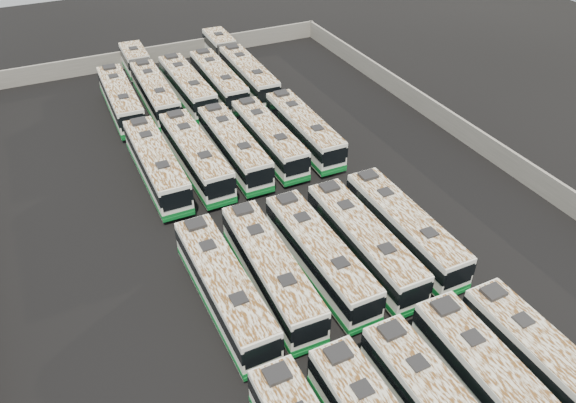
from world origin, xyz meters
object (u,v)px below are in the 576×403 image
object	(u,v)px
bus_midfront_right	(364,242)
bus_back_far_right	(238,65)
bus_midback_far_right	(304,129)
bus_front_far_right	(553,371)
bus_midback_left	(196,155)
bus_back_right	(219,81)
bus_midfront_far_right	(404,228)
bus_midback_far_left	(156,164)
bus_midfront_far_left	(224,288)
bus_front_right	(502,394)
bus_back_left	(148,82)
bus_back_center	(187,87)
bus_midfront_center	(320,255)
bus_midback_center	(234,146)
bus_midback_right	(269,138)
bus_back_far_left	(121,99)
bus_midfront_left	(271,270)

from	to	relation	value
bus_midfront_right	bus_back_far_right	size ratio (longest dim) A/B	0.64
bus_midfront_right	bus_midback_far_right	world-z (taller)	bus_midfront_right
bus_midfront_right	bus_midback_far_right	size ratio (longest dim) A/B	1.01
bus_front_far_right	bus_midback_far_right	bearing A→B (deg)	89.06
bus_midback_left	bus_midback_far_right	world-z (taller)	bus_midback_left
bus_midback_far_right	bus_back_right	world-z (taller)	bus_back_right
bus_midfront_far_right	bus_back_right	bearing A→B (deg)	96.38
bus_midback_far_left	bus_midfront_far_left	bearing A→B (deg)	-89.59
bus_front_right	bus_back_left	world-z (taller)	bus_front_right
bus_back_right	bus_midfront_right	bearing A→B (deg)	-89.36
bus_midfront_far_left	bus_back_center	distance (m)	32.21
bus_midfront_center	bus_midback_far_right	distance (m)	18.39
bus_midfront_far_right	bus_midback_left	size ratio (longest dim) A/B	0.97
bus_midback_center	bus_midfront_right	bearing A→B (deg)	-77.78
bus_midfront_far_right	bus_midback_right	bearing A→B (deg)	102.20
bus_midback_far_left	bus_back_center	distance (m)	16.26
bus_front_right	bus_front_far_right	size ratio (longest dim) A/B	1.04
bus_midfront_right	bus_midback_far_right	distance (m)	17.42
bus_midback_far_right	bus_back_left	bearing A→B (deg)	122.38
bus_midfront_center	bus_back_far_left	size ratio (longest dim) A/B	0.98
bus_midfront_left	bus_midback_far_left	xyz separation A→B (m)	(-3.59, 16.67, 0.04)
bus_front_right	bus_midfront_far_right	world-z (taller)	bus_front_right
bus_midback_far_left	bus_midfront_right	bearing A→B (deg)	-57.01
bus_midback_left	bus_back_far_right	xyz separation A→B (m)	(11.11, 17.75, -0.03)
bus_back_left	bus_midback_left	bearing A→B (deg)	-89.29
bus_front_right	bus_front_far_right	distance (m)	3.72
bus_midback_far_left	bus_back_right	xyz separation A→B (m)	(10.98, 14.40, -0.02)
bus_midfront_far_left	bus_back_right	bearing A→B (deg)	70.01
bus_midfront_left	bus_back_far_right	world-z (taller)	bus_back_far_right
bus_midback_far_right	bus_back_right	xyz separation A→B (m)	(-3.66, 14.23, 0.04)
bus_back_center	bus_back_far_right	bearing A→B (deg)	22.73
bus_front_right	bus_midback_far_left	distance (m)	32.91
bus_midback_left	bus_back_far_right	distance (m)	20.94
bus_midback_left	bus_back_far_left	size ratio (longest dim) A/B	1.02
bus_front_right	bus_midfront_left	bearing A→B (deg)	117.85
bus_midfront_center	bus_back_far_right	xyz separation A→B (m)	(7.36, 34.48, 0.03)
bus_front_far_right	bus_midfront_center	bearing A→B (deg)	115.95
bus_midfront_far_left	bus_midback_far_right	xyz separation A→B (m)	(14.53, 17.04, -0.03)
bus_midfront_left	bus_midback_far_right	world-z (taller)	bus_midfront_left
bus_midback_center	bus_back_center	size ratio (longest dim) A/B	0.99
bus_midfront_left	bus_midback_far_left	distance (m)	17.05
bus_midback_center	bus_midfront_far_right	bearing A→B (deg)	-66.43
bus_midfront_far_right	bus_back_left	xyz separation A→B (m)	(-10.81, 34.45, -0.02)
bus_midback_right	bus_back_far_left	xyz separation A→B (m)	(-10.92, 14.36, 0.04)
bus_back_far_left	bus_back_center	bearing A→B (deg)	1.54
bus_front_right	bus_back_right	world-z (taller)	bus_front_right
bus_front_far_right	bus_midback_right	bearing A→B (deg)	95.95
bus_midfront_center	bus_midback_right	bearing A→B (deg)	77.43
bus_midback_right	bus_midback_far_right	bearing A→B (deg)	0.43
bus_midback_right	bus_midback_far_right	xyz separation A→B (m)	(3.77, 0.04, 0.01)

